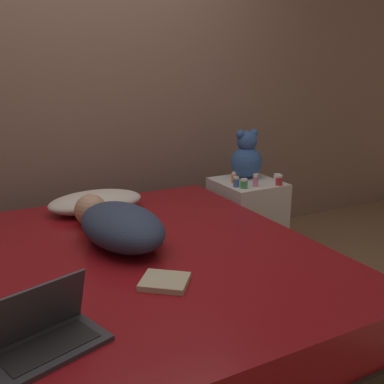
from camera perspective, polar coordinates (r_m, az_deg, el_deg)
ground_plane at (r=2.44m, az=-5.62°, el=-19.02°), size 12.00×12.00×0.00m
wall_back at (r=3.20m, az=-15.15°, el=13.68°), size 8.00×0.06×2.60m
bed at (r=2.30m, az=-5.80°, el=-13.61°), size 1.65×1.94×0.54m
nightstand at (r=3.36m, az=6.92°, el=-3.40°), size 0.43×0.47×0.58m
pillow at (r=2.78m, az=-12.12°, el=-1.20°), size 0.57×0.34×0.12m
person_lying at (r=2.25m, az=-9.35°, el=-4.07°), size 0.43×0.75×0.21m
laptop at (r=1.55m, az=-18.33°, el=-16.76°), size 0.40×0.30×0.21m
teddy_bear at (r=3.35m, az=6.93°, el=4.45°), size 0.23×0.23×0.36m
bottle_orange at (r=3.20m, az=5.29°, el=1.81°), size 0.03×0.03×0.08m
bottle_pink at (r=3.13m, az=8.08°, el=1.47°), size 0.04×0.04×0.09m
bottle_red at (r=3.19m, az=11.01°, el=1.48°), size 0.05×0.05×0.07m
bottle_blue at (r=3.11m, az=5.64°, el=1.29°), size 0.04×0.04×0.07m
bottle_green at (r=3.08m, az=6.62°, el=1.07°), size 0.05×0.05×0.07m
bottle_white at (r=3.27m, az=10.76°, el=1.74°), size 0.05×0.05×0.06m
book at (r=1.86m, az=-3.48°, el=-11.28°), size 0.25×0.24×0.02m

